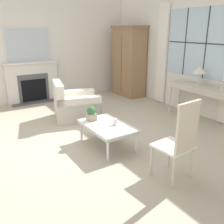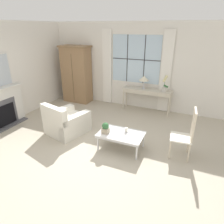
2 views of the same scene
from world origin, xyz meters
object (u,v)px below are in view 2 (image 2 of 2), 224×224
at_px(fireplace, 0,105).
at_px(side_chair_wooden, 187,132).
at_px(potted_plant_small, 105,128).
at_px(table_lamp, 144,79).
at_px(console_table, 147,92).
at_px(armchair_upholstered, 67,123).
at_px(pillar_candle, 126,130).
at_px(potted_orchid, 164,86).
at_px(coffee_table, 121,135).
at_px(armoire, 77,74).

height_order(fireplace, side_chair_wooden, fireplace).
height_order(side_chair_wooden, potted_plant_small, side_chair_wooden).
bearing_deg(side_chair_wooden, table_lamp, 125.13).
bearing_deg(fireplace, console_table, 38.69).
xyz_separation_m(armchair_upholstered, pillar_candle, (1.69, -0.03, 0.17)).
height_order(potted_orchid, side_chair_wooden, potted_orchid).
relative_size(armchair_upholstered, side_chair_wooden, 1.01).
bearing_deg(pillar_candle, console_table, 93.35).
relative_size(potted_orchid, coffee_table, 0.51).
height_order(armchair_upholstered, potted_plant_small, armchair_upholstered).
xyz_separation_m(fireplace, table_lamp, (3.29, 2.76, 0.44)).
bearing_deg(armchair_upholstered, coffee_table, -4.92).
bearing_deg(potted_plant_small, table_lamp, 86.69).
relative_size(console_table, side_chair_wooden, 1.42).
bearing_deg(armoire, armchair_upholstered, -64.42).
bearing_deg(coffee_table, fireplace, -175.42).
height_order(table_lamp, armchair_upholstered, table_lamp).
relative_size(armchair_upholstered, potted_plant_small, 4.40).
bearing_deg(potted_plant_small, armoire, 133.04).
bearing_deg(console_table, coffee_table, -88.76).
xyz_separation_m(coffee_table, potted_plant_small, (-0.33, -0.12, 0.17)).
xyz_separation_m(fireplace, console_table, (3.42, 2.74, 0.01)).
bearing_deg(potted_orchid, table_lamp, 175.63).
relative_size(armoire, side_chair_wooden, 1.81).
bearing_deg(console_table, potted_plant_small, -96.22).
xyz_separation_m(armoire, potted_plant_small, (2.36, -2.53, -0.49)).
relative_size(console_table, coffee_table, 1.55).
xyz_separation_m(potted_orchid, coffee_table, (-0.49, -2.43, -0.59)).
distance_m(table_lamp, pillar_candle, 2.48).
distance_m(table_lamp, armchair_upholstered, 2.86).
bearing_deg(coffee_table, potted_orchid, 78.59).
distance_m(armoire, armchair_upholstered, 2.62).
relative_size(potted_orchid, pillar_candle, 4.22).
relative_size(armoire, potted_orchid, 3.90).
bearing_deg(potted_plant_small, armchair_upholstered, 168.40).
bearing_deg(console_table, side_chair_wooden, -56.90).
height_order(armoire, potted_orchid, armoire).
xyz_separation_m(armoire, side_chair_wooden, (4.08, -2.15, -0.41)).
relative_size(armoire, armchair_upholstered, 1.79).
height_order(table_lamp, side_chair_wooden, table_lamp).
bearing_deg(side_chair_wooden, console_table, 123.10).
bearing_deg(armoire, coffee_table, -41.74).
relative_size(potted_orchid, potted_plant_small, 2.02).
distance_m(fireplace, coffee_table, 3.49).
height_order(coffee_table, pillar_candle, pillar_candle).
bearing_deg(table_lamp, pillar_candle, -83.55).
height_order(armoire, side_chair_wooden, armoire).
bearing_deg(potted_plant_small, fireplace, -177.17).
xyz_separation_m(console_table, potted_plant_small, (-0.28, -2.58, -0.14)).
distance_m(fireplace, potted_plant_small, 3.14).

